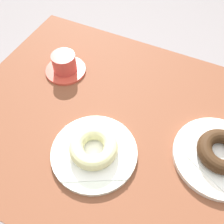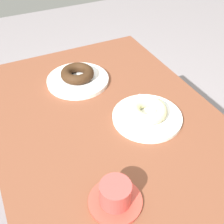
{
  "view_description": "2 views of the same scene",
  "coord_description": "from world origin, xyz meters",
  "px_view_note": "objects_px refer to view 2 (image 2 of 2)",
  "views": [
    {
      "loc": [
        0.12,
        -0.37,
        1.37
      ],
      "look_at": [
        -0.06,
        0.01,
        0.79
      ],
      "focal_mm": 40.55,
      "sensor_mm": 36.0,
      "label": 1
    },
    {
      "loc": [
        -0.62,
        0.28,
        1.39
      ],
      "look_at": [
        -0.02,
        -0.01,
        0.81
      ],
      "focal_mm": 45.51,
      "sensor_mm": 36.0,
      "label": 2
    }
  ],
  "objects_px": {
    "donut_chocolate_ring": "(77,73)",
    "plate_sugar_ring": "(147,117)",
    "coffee_cup": "(115,195)",
    "donut_sugar_ring": "(148,110)",
    "plate_chocolate_ring": "(78,80)"
  },
  "relations": [
    {
      "from": "donut_chocolate_ring",
      "to": "plate_sugar_ring",
      "type": "relative_size",
      "value": 0.55
    },
    {
      "from": "donut_chocolate_ring",
      "to": "coffee_cup",
      "type": "bearing_deg",
      "value": 169.17
    },
    {
      "from": "coffee_cup",
      "to": "plate_sugar_ring",
      "type": "bearing_deg",
      "value": -44.94
    },
    {
      "from": "plate_sugar_ring",
      "to": "donut_sugar_ring",
      "type": "relative_size",
      "value": 1.81
    },
    {
      "from": "donut_chocolate_ring",
      "to": "donut_sugar_ring",
      "type": "height_order",
      "value": "donut_chocolate_ring"
    },
    {
      "from": "donut_sugar_ring",
      "to": "coffee_cup",
      "type": "xyz_separation_m",
      "value": [
        -0.23,
        0.23,
        -0.01
      ]
    },
    {
      "from": "donut_sugar_ring",
      "to": "coffee_cup",
      "type": "bearing_deg",
      "value": 135.06
    },
    {
      "from": "plate_chocolate_ring",
      "to": "donut_chocolate_ring",
      "type": "height_order",
      "value": "donut_chocolate_ring"
    },
    {
      "from": "donut_sugar_ring",
      "to": "coffee_cup",
      "type": "relative_size",
      "value": 0.94
    },
    {
      "from": "plate_sugar_ring",
      "to": "donut_sugar_ring",
      "type": "xyz_separation_m",
      "value": [
        0.0,
        0.0,
        0.03
      ]
    },
    {
      "from": "plate_chocolate_ring",
      "to": "donut_chocolate_ring",
      "type": "bearing_deg",
      "value": 0.0
    },
    {
      "from": "plate_chocolate_ring",
      "to": "coffee_cup",
      "type": "bearing_deg",
      "value": 169.17
    },
    {
      "from": "plate_sugar_ring",
      "to": "coffee_cup",
      "type": "xyz_separation_m",
      "value": [
        -0.23,
        0.23,
        0.02
      ]
    },
    {
      "from": "plate_chocolate_ring",
      "to": "plate_sugar_ring",
      "type": "xyz_separation_m",
      "value": [
        -0.3,
        -0.13,
        -0.0
      ]
    },
    {
      "from": "plate_sugar_ring",
      "to": "coffee_cup",
      "type": "distance_m",
      "value": 0.32
    }
  ]
}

